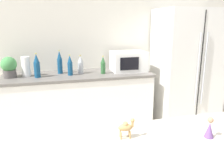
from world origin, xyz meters
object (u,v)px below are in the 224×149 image
object	(u,v)px
refrigerator	(186,70)
paper_towel_roll	(26,67)
microwave	(128,61)
back_bottle_2	(81,65)
camel_figurine	(126,127)
back_bottle_4	(37,66)
back_bottle_3	(70,66)
wise_man_figurine_blue	(210,129)
back_bottle_1	(60,62)
back_bottle_0	(103,65)
potted_plant	(9,67)

from	to	relation	value
refrigerator	paper_towel_roll	bearing A→B (deg)	177.85
microwave	back_bottle_2	world-z (taller)	microwave
refrigerator	back_bottle_2	world-z (taller)	refrigerator
camel_figurine	paper_towel_roll	bearing A→B (deg)	111.14
back_bottle_2	back_bottle_4	xyz separation A→B (m)	(-0.56, -0.09, 0.03)
refrigerator	back_bottle_3	xyz separation A→B (m)	(-1.72, 0.01, 0.16)
microwave	wise_man_figurine_blue	bearing A→B (deg)	-95.71
camel_figurine	wise_man_figurine_blue	bearing A→B (deg)	-13.17
paper_towel_roll	camel_figurine	xyz separation A→B (m)	(0.74, -1.93, 0.01)
back_bottle_1	paper_towel_roll	bearing A→B (deg)	-171.34
back_bottle_3	wise_man_figurine_blue	bearing A→B (deg)	-72.17
back_bottle_0	back_bottle_2	size ratio (longest dim) A/B	0.97
refrigerator	camel_figurine	xyz separation A→B (m)	(-1.54, -1.84, 0.17)
back_bottle_4	back_bottle_3	bearing A→B (deg)	2.87
paper_towel_roll	back_bottle_4	size ratio (longest dim) A/B	0.83
back_bottle_2	back_bottle_4	size ratio (longest dim) A/B	0.82
refrigerator	back_bottle_1	size ratio (longest dim) A/B	5.66
refrigerator	wise_man_figurine_blue	distance (m)	2.24
back_bottle_2	back_bottle_4	distance (m)	0.57
microwave	wise_man_figurine_blue	xyz separation A→B (m)	(-0.20, -2.02, -0.01)
potted_plant	back_bottle_3	bearing A→B (deg)	-4.71
back_bottle_3	camel_figurine	xyz separation A→B (m)	(0.19, -1.85, 0.01)
back_bottle_4	microwave	bearing A→B (deg)	4.00
paper_towel_roll	back_bottle_1	bearing A→B (deg)	8.66
wise_man_figurine_blue	potted_plant	bearing A→B (deg)	124.47
microwave	back_bottle_3	distance (m)	0.83
potted_plant	microwave	world-z (taller)	microwave
back_bottle_2	wise_man_figurine_blue	bearing A→B (deg)	-76.55
back_bottle_1	back_bottle_2	world-z (taller)	back_bottle_1
camel_figurine	back_bottle_2	bearing A→B (deg)	91.22
back_bottle_3	back_bottle_4	bearing A→B (deg)	-177.13
microwave	back_bottle_1	xyz separation A→B (m)	(-0.96, 0.07, 0.01)
microwave	wise_man_figurine_blue	size ratio (longest dim) A/B	4.05
potted_plant	back_bottle_3	world-z (taller)	back_bottle_3
refrigerator	potted_plant	distance (m)	2.49
potted_plant	back_bottle_1	size ratio (longest dim) A/B	0.84
back_bottle_3	potted_plant	bearing A→B (deg)	175.29
back_bottle_3	camel_figurine	bearing A→B (deg)	-84.25
back_bottle_1	back_bottle_3	xyz separation A→B (m)	(0.13, -0.14, -0.02)
back_bottle_2	back_bottle_0	bearing A→B (deg)	-14.97
back_bottle_2	camel_figurine	size ratio (longest dim) A/B	2.24
back_bottle_0	back_bottle_4	world-z (taller)	back_bottle_4
refrigerator	back_bottle_4	size ratio (longest dim) A/B	5.83
microwave	camel_figurine	size ratio (longest dim) A/B	4.25
back_bottle_1	camel_figurine	world-z (taller)	back_bottle_1
microwave	back_bottle_0	distance (m)	0.40
refrigerator	back_bottle_1	xyz separation A→B (m)	(-1.85, 0.15, 0.18)
back_bottle_0	wise_man_figurine_blue	xyz separation A→B (m)	(0.19, -1.94, 0.01)
microwave	back_bottle_3	world-z (taller)	microwave
refrigerator	back_bottle_4	bearing A→B (deg)	-179.81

